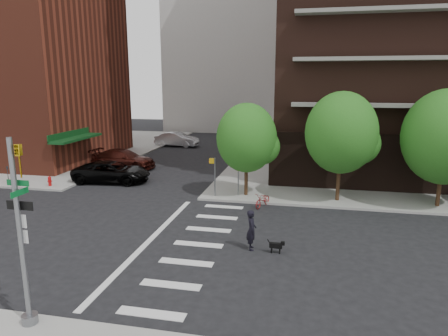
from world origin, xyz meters
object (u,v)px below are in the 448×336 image
object	(u,v)px
parked_car_maroon	(123,159)
parked_car_black	(112,172)
dog_walker	(251,230)
parked_car_silver	(177,139)
scooter	(263,200)
fire_hydrant	(50,181)
traffic_signal	(23,249)

from	to	relation	value
parked_car_maroon	parked_car_black	bearing A→B (deg)	-161.22
parked_car_black	dog_walker	size ratio (longest dim) A/B	3.06
parked_car_silver	scooter	bearing A→B (deg)	-144.68
scooter	dog_walker	size ratio (longest dim) A/B	0.91
fire_hydrant	parked_car_black	distance (m)	4.47
parked_car_maroon	scooter	size ratio (longest dim) A/B	3.34
fire_hydrant	parked_car_silver	xyz separation A→B (m)	(3.10, 20.11, 0.31)
parked_car_maroon	parked_car_silver	bearing A→B (deg)	-0.53
fire_hydrant	dog_walker	xyz separation A→B (m)	(16.07, -7.80, 0.41)
parked_car_silver	parked_car_maroon	bearing A→B (deg)	-179.10
parked_car_silver	scooter	distance (m)	24.94
traffic_signal	dog_walker	world-z (taller)	traffic_signal
traffic_signal	dog_walker	bearing A→B (deg)	51.13
dog_walker	parked_car_maroon	bearing A→B (deg)	29.53
parked_car_maroon	parked_car_silver	size ratio (longest dim) A/B	1.12
traffic_signal	parked_car_black	size ratio (longest dim) A/B	1.02
parked_car_black	scooter	bearing A→B (deg)	-113.10
traffic_signal	parked_car_maroon	world-z (taller)	traffic_signal
traffic_signal	fire_hydrant	world-z (taller)	traffic_signal
fire_hydrant	parked_car_silver	bearing A→B (deg)	81.25
parked_car_maroon	dog_walker	bearing A→B (deg)	-134.80
parked_car_silver	scooter	size ratio (longest dim) A/B	2.99
fire_hydrant	scooter	size ratio (longest dim) A/B	0.42
scooter	parked_car_silver	bearing A→B (deg)	141.70
traffic_signal	parked_car_silver	distance (m)	36.12
parked_car_black	scooter	size ratio (longest dim) A/B	3.35
parked_car_black	scooter	distance (m)	12.79
traffic_signal	scooter	distance (m)	15.33
parked_car_black	parked_car_maroon	bearing A→B (deg)	10.02
scooter	fire_hydrant	bearing A→B (deg)	-163.81
parked_car_silver	traffic_signal	bearing A→B (deg)	-164.43
parked_car_silver	dog_walker	xyz separation A→B (m)	(12.97, -27.91, 0.10)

